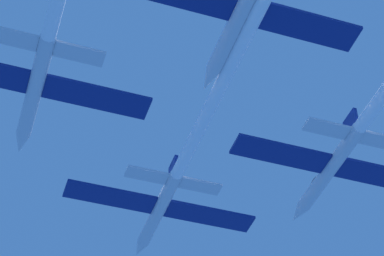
% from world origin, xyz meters
% --- Properties ---
extents(jet_lead, '(15.04, 45.79, 2.49)m').
position_xyz_m(jet_lead, '(0.47, -13.20, 0.19)').
color(jet_lead, silver).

